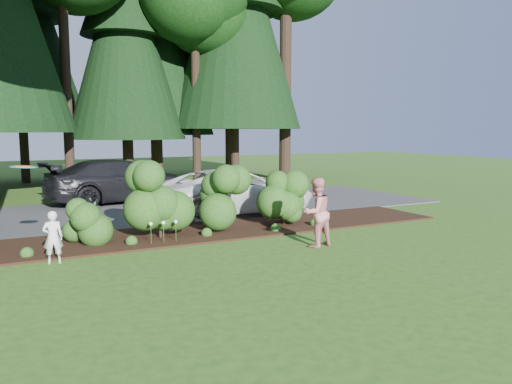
# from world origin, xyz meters

# --- Properties ---
(ground) EXTENTS (80.00, 80.00, 0.00)m
(ground) POSITION_xyz_m (0.00, 0.00, 0.00)
(ground) COLOR #284D16
(ground) RESTS_ON ground
(mulch_bed) EXTENTS (16.00, 2.50, 0.05)m
(mulch_bed) POSITION_xyz_m (0.00, 3.25, 0.03)
(mulch_bed) COLOR black
(mulch_bed) RESTS_ON ground
(driveway) EXTENTS (22.00, 6.00, 0.03)m
(driveway) POSITION_xyz_m (0.00, 7.50, 0.01)
(driveway) COLOR #38383A
(driveway) RESTS_ON ground
(shrub_row) EXTENTS (6.53, 1.60, 1.61)m
(shrub_row) POSITION_xyz_m (0.77, 3.14, 0.81)
(shrub_row) COLOR #1C4314
(shrub_row) RESTS_ON ground
(lily_cluster) EXTENTS (0.69, 0.09, 0.57)m
(lily_cluster) POSITION_xyz_m (-0.30, 2.40, 0.50)
(lily_cluster) COLOR #1C4314
(lily_cluster) RESTS_ON ground
(car_white_suv) EXTENTS (5.25, 2.60, 1.43)m
(car_white_suv) POSITION_xyz_m (3.06, 5.56, 0.75)
(car_white_suv) COLOR silver
(car_white_suv) RESTS_ON driveway
(car_dark_suv) EXTENTS (5.73, 3.04, 1.58)m
(car_dark_suv) POSITION_xyz_m (0.34, 9.80, 0.82)
(car_dark_suv) COLOR black
(car_dark_suv) RESTS_ON driveway
(child) EXTENTS (0.41, 0.29, 1.07)m
(child) POSITION_xyz_m (-2.76, 1.80, 0.54)
(child) COLOR silver
(child) RESTS_ON ground
(adult) EXTENTS (0.87, 0.74, 1.60)m
(adult) POSITION_xyz_m (2.78, 0.62, 0.80)
(adult) COLOR red
(adult) RESTS_ON ground
(frisbee) EXTENTS (0.51, 0.51, 0.07)m
(frisbee) POSITION_xyz_m (-3.21, 1.89, 1.97)
(frisbee) COLOR #177682
(frisbee) RESTS_ON ground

